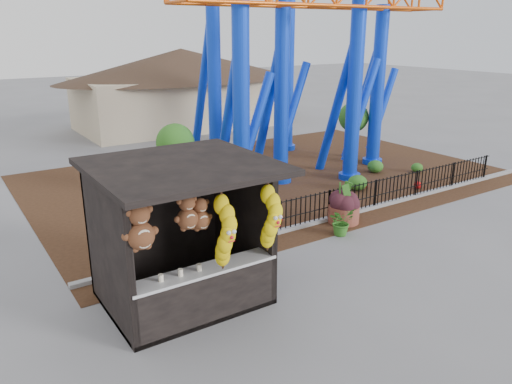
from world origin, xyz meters
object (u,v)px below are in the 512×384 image
potted_plant (341,221)px  prize_booth (186,239)px  terracotta_planter (344,214)px  roller_coaster (291,7)px

potted_plant → prize_booth: bearing=-170.7°
prize_booth → terracotta_planter: bearing=16.0°
prize_booth → terracotta_planter: (6.08, 1.74, -1.26)m
roller_coaster → terracotta_planter: roller_coaster is taller
prize_booth → potted_plant: size_ratio=4.31×
prize_booth → roller_coaster: (8.13, 7.32, 4.91)m
terracotta_planter → potted_plant: potted_plant is taller
prize_booth → roller_coaster: bearing=42.0°
roller_coaster → terracotta_planter: 8.57m
terracotta_planter → potted_plant: (-0.72, -0.67, 0.13)m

